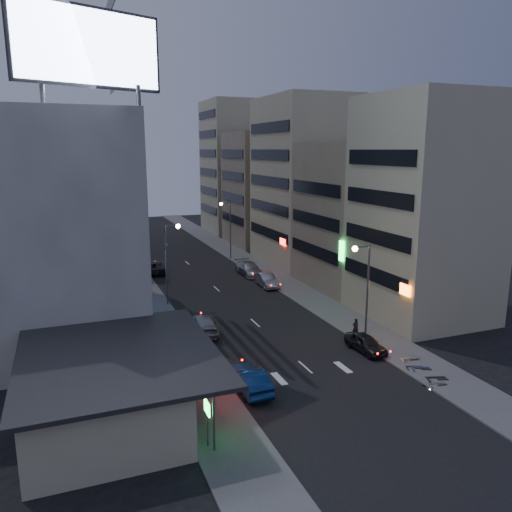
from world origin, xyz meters
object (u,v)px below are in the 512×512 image
scooter_black_a (446,368)px  parked_car_left (154,267)px  parked_car_right_far (249,269)px  scooter_silver_b (416,350)px  person (355,327)px  parked_car_right_mid (267,280)px  parked_car_right_near (366,343)px  scooter_blue (430,359)px  road_car_silver (203,324)px  scooter_silver_a (444,374)px  scooter_black_b (423,359)px  road_car_blue (248,379)px

scooter_black_a → parked_car_left: bearing=37.7°
parked_car_left → parked_car_right_far: size_ratio=0.98×
parked_car_right_far → scooter_silver_b: (2.73, -28.25, -0.10)m
scooter_silver_b → person: bearing=32.2°
parked_car_right_mid → parked_car_right_far: parked_car_right_far is taller
parked_car_right_near → parked_car_left: (-10.78, 31.12, 0.07)m
scooter_blue → scooter_silver_b: size_ratio=1.04×
parked_car_right_near → road_car_silver: bearing=137.2°
scooter_silver_a → scooter_black_b: scooter_silver_a is taller
road_car_blue → scooter_black_b: 12.85m
road_car_silver → scooter_silver_a: (12.39, -14.91, -0.09)m
person → scooter_black_b: 6.93m
parked_car_right_far → road_car_silver: 20.26m
road_car_blue → scooter_black_a: (13.07, -3.25, -0.04)m
scooter_silver_a → scooter_blue: size_ratio=0.94×
road_car_silver → scooter_silver_a: size_ratio=2.88×
scooter_silver_a → road_car_silver: bearing=48.6°
scooter_black_a → scooter_black_b: bearing=26.7°
parked_car_right_near → road_car_silver: road_car_silver is taller
parked_car_right_near → person: bearing=68.7°
parked_car_right_mid → scooter_blue: (2.51, -24.34, -0.03)m
scooter_blue → road_car_silver: bearing=68.6°
parked_car_right_mid → scooter_blue: bearing=-81.0°
scooter_blue → scooter_black_a: bearing=-158.6°
parked_car_right_far → person: person is taller
scooter_silver_a → scooter_silver_b: bearing=-4.6°
road_car_blue → scooter_black_b: road_car_blue is taller
parked_car_right_near → scooter_blue: size_ratio=2.01×
road_car_silver → scooter_silver_b: 17.27m
road_car_blue → road_car_silver: (0.00, 11.08, -0.02)m
parked_car_right_mid → scooter_black_a: size_ratio=2.22×
parked_car_left → road_car_blue: road_car_blue is taller
parked_car_left → person: person is taller
scooter_silver_a → scooter_black_b: size_ratio=1.00×
parked_car_right_mid → road_car_silver: bearing=-129.2°
parked_car_right_near → parked_car_right_far: bearing=85.7°
road_car_blue → parked_car_right_far: bearing=-111.3°
person → scooter_blue: bearing=105.7°
parked_car_right_far → person: 22.89m
scooter_black_a → road_car_blue: bearing=94.1°
scooter_silver_b → scooter_black_b: bearing=171.5°
parked_car_right_near → parked_car_right_mid: size_ratio=0.87×
person → scooter_silver_b: bearing=111.9°
road_car_blue → scooter_blue: 13.21m
scooter_black_b → parked_car_right_near: bearing=51.4°
parked_car_left → scooter_silver_a: parked_car_left is taller
scooter_silver_b → road_car_silver: bearing=63.5°
parked_car_right_near → scooter_silver_b: (2.73, -2.55, 0.02)m
person → scooter_black_b: bearing=103.6°
road_car_blue → scooter_silver_a: 12.97m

